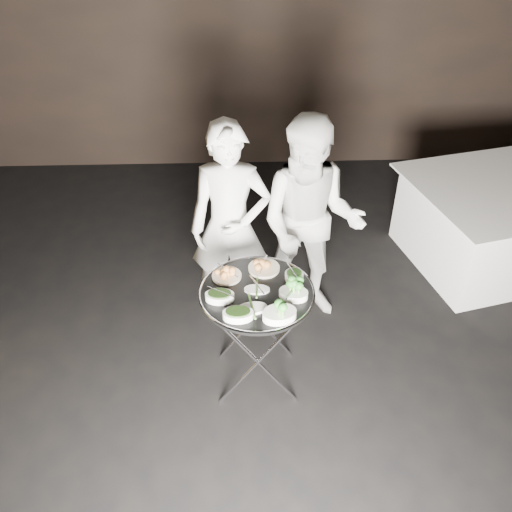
{
  "coord_description": "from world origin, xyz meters",
  "views": [
    {
      "loc": [
        -0.21,
        -2.3,
        2.96
      ],
      "look_at": [
        -0.11,
        0.37,
        0.95
      ],
      "focal_mm": 38.0,
      "sensor_mm": 36.0,
      "label": 1
    }
  ],
  "objects_px": {
    "tray_stand": "(257,333)",
    "waiter_left": "(230,228)",
    "dining_table": "(486,225)",
    "serving_tray": "(257,293)",
    "waiter_right": "(310,224)"
  },
  "relations": [
    {
      "from": "tray_stand",
      "to": "serving_tray",
      "type": "xyz_separation_m",
      "value": [
        -0.0,
        0.0,
        0.35
      ]
    },
    {
      "from": "waiter_left",
      "to": "dining_table",
      "type": "height_order",
      "value": "waiter_left"
    },
    {
      "from": "waiter_right",
      "to": "waiter_left",
      "type": "bearing_deg",
      "value": -165.96
    },
    {
      "from": "waiter_left",
      "to": "dining_table",
      "type": "xyz_separation_m",
      "value": [
        2.19,
        0.59,
        -0.42
      ]
    },
    {
      "from": "serving_tray",
      "to": "waiter_left",
      "type": "relative_size",
      "value": 0.45
    },
    {
      "from": "serving_tray",
      "to": "waiter_right",
      "type": "bearing_deg",
      "value": 60.11
    },
    {
      "from": "tray_stand",
      "to": "waiter_left",
      "type": "height_order",
      "value": "waiter_left"
    },
    {
      "from": "tray_stand",
      "to": "waiter_left",
      "type": "distance_m",
      "value": 0.81
    },
    {
      "from": "tray_stand",
      "to": "dining_table",
      "type": "height_order",
      "value": "tray_stand"
    },
    {
      "from": "serving_tray",
      "to": "dining_table",
      "type": "bearing_deg",
      "value": 32.46
    },
    {
      "from": "serving_tray",
      "to": "waiter_right",
      "type": "xyz_separation_m",
      "value": [
        0.41,
        0.72,
        0.03
      ]
    },
    {
      "from": "serving_tray",
      "to": "dining_table",
      "type": "distance_m",
      "value": 2.44
    },
    {
      "from": "waiter_left",
      "to": "dining_table",
      "type": "relative_size",
      "value": 1.23
    },
    {
      "from": "tray_stand",
      "to": "serving_tray",
      "type": "bearing_deg",
      "value": 116.57
    },
    {
      "from": "serving_tray",
      "to": "waiter_right",
      "type": "relative_size",
      "value": 0.45
    }
  ]
}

